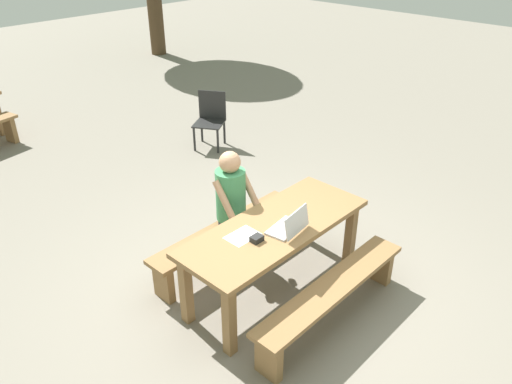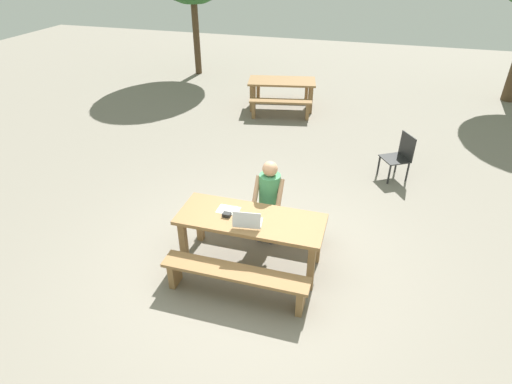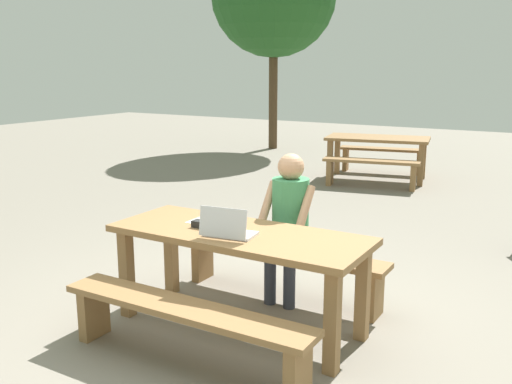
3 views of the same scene
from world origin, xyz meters
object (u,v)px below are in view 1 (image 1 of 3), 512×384
at_px(picnic_table_front, 275,235).
at_px(laptop, 290,226).
at_px(plastic_chair, 210,118).
at_px(small_pouch, 257,239).
at_px(person_seated, 233,200).

height_order(picnic_table_front, laptop, laptop).
bearing_deg(picnic_table_front, plastic_chair, 57.76).
bearing_deg(laptop, plastic_chair, -128.84).
height_order(laptop, small_pouch, laptop).
bearing_deg(person_seated, plastic_chair, 52.57).
bearing_deg(small_pouch, plastic_chair, 54.27).
relative_size(laptop, plastic_chair, 0.46).
xyz_separation_m(laptop, small_pouch, (-0.32, 0.11, -0.03)).
bearing_deg(plastic_chair, laptop, -62.03).
distance_m(laptop, small_pouch, 0.34).
distance_m(picnic_table_front, plastic_chair, 3.65).
bearing_deg(laptop, small_pouch, -26.36).
height_order(small_pouch, person_seated, person_seated).
bearing_deg(laptop, person_seated, -103.15).
xyz_separation_m(picnic_table_front, small_pouch, (-0.31, -0.06, 0.14)).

